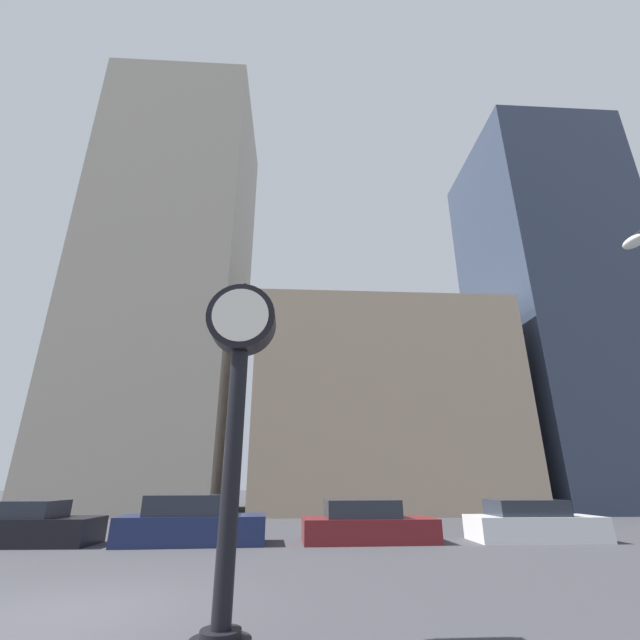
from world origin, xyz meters
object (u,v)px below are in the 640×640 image
street_clock (237,389)px  car_maroon (367,524)px  car_white (533,523)px  car_navy (192,523)px  car_black (21,526)px

street_clock → car_maroon: 10.48m
car_white → car_maroon: bearing=-179.5°
car_navy → car_white: 11.60m
car_white → street_clock: bearing=-133.1°
street_clock → car_navy: bearing=104.7°
car_black → car_navy: (5.42, -0.04, 0.06)m
car_black → car_maroon: size_ratio=1.03×
street_clock → car_navy: 10.07m
street_clock → car_black: 12.59m
street_clock → car_white: bearing=46.3°
car_black → car_navy: car_navy is taller
street_clock → car_maroon: (3.35, 9.58, -2.63)m
car_black → car_navy: size_ratio=0.97×
car_black → car_white: car_black is taller
car_maroon → car_white: 5.78m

